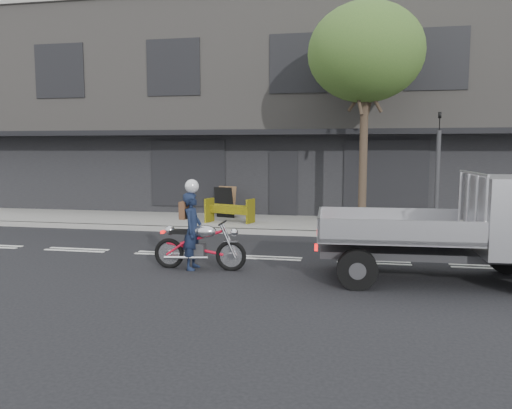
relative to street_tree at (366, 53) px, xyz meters
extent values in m
plane|color=black|center=(-2.20, -4.20, -5.28)|extent=(80.00, 80.00, 0.00)
cube|color=gray|center=(-2.20, 0.50, -5.20)|extent=(32.00, 3.20, 0.15)
cube|color=gray|center=(-2.20, -1.10, -5.20)|extent=(32.00, 0.20, 0.15)
cube|color=slate|center=(-2.20, 7.10, -1.28)|extent=(26.00, 10.00, 8.00)
cylinder|color=#382B21|center=(0.00, 0.00, -3.28)|extent=(0.24, 0.24, 4.00)
ellipsoid|color=#325720|center=(0.00, 0.00, 0.02)|extent=(3.40, 3.40, 2.89)
cylinder|color=#2D2D30|center=(2.00, -0.85, -3.78)|extent=(0.12, 0.12, 3.00)
imported|color=black|center=(2.00, -0.85, -2.03)|extent=(0.08, 0.10, 0.50)
torus|color=black|center=(-4.07, -5.52, -4.97)|extent=(0.65, 0.10, 0.65)
torus|color=black|center=(-2.73, -5.51, -4.97)|extent=(0.65, 0.10, 0.65)
cube|color=#2D2D30|center=(-3.45, -5.52, -4.87)|extent=(0.33, 0.23, 0.27)
ellipsoid|color=#B6B6BB|center=(-3.30, -5.51, -4.47)|extent=(0.53, 0.30, 0.26)
cube|color=black|center=(-3.76, -5.52, -4.49)|extent=(0.52, 0.23, 0.08)
cylinder|color=black|center=(-2.91, -5.51, -4.29)|extent=(0.04, 0.58, 0.04)
imported|color=#121C34|center=(-3.55, -5.52, -4.47)|extent=(0.39, 0.59, 1.61)
cylinder|color=black|center=(-0.19, -6.42, -4.92)|extent=(0.74, 0.30, 0.72)
cylinder|color=black|center=(-0.26, -4.80, -4.92)|extent=(0.74, 0.30, 0.72)
cylinder|color=black|center=(2.79, -4.66, -4.92)|extent=(0.74, 0.30, 0.72)
cube|color=#2D2D30|center=(1.30, -5.54, -4.75)|extent=(4.42, 1.15, 0.13)
cube|color=#AAA9AE|center=(0.49, -5.58, -4.40)|extent=(2.94, 1.98, 0.10)
camera|label=1|loc=(-0.30, -15.32, -2.76)|focal=35.00mm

